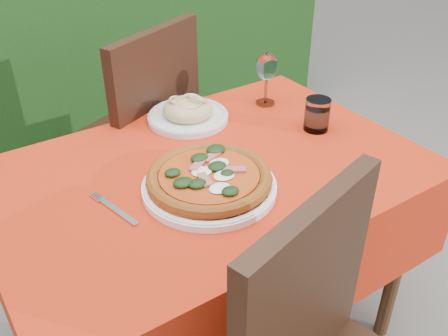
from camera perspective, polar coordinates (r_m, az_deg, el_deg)
ground at (r=1.98m, az=-1.36°, el=-18.52°), size 60.00×60.00×0.00m
dining_table at (r=1.56m, az=-1.64°, el=-4.69°), size 1.26×0.86×0.75m
chair_far at (r=2.01m, az=-9.75°, el=3.90°), size 0.61×0.61×1.02m
pizza_plate at (r=1.36m, az=-1.70°, el=-1.45°), size 0.38×0.38×0.07m
pasta_plate at (r=1.73m, az=-4.15°, el=6.33°), size 0.28×0.28×0.08m
water_glass at (r=1.68m, az=10.57°, el=5.87°), size 0.08×0.08×0.11m
wine_glass at (r=1.80m, az=4.92°, el=11.23°), size 0.08×0.08×0.19m
fork at (r=1.32m, az=-12.01°, el=-4.89°), size 0.07×0.21×0.01m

